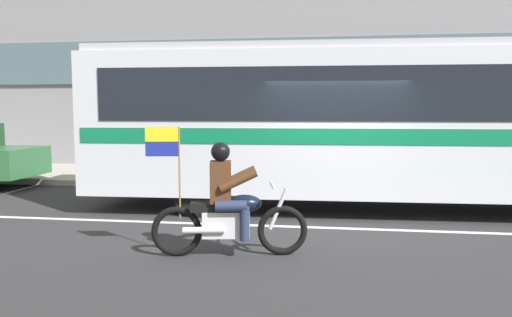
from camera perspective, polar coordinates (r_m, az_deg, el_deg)
name	(u,v)px	position (r m, az deg, el deg)	size (l,w,h in m)	color
ground_plane	(335,221)	(9.29, 8.94, -6.95)	(60.00, 60.00, 0.00)	#2B2B2D
sidewalk_curb	(333,178)	(14.30, 8.73, -2.25)	(28.00, 3.80, 0.15)	#A39E93
lane_center_stripe	(335,228)	(8.70, 8.98, -7.78)	(26.60, 0.14, 0.01)	silver
office_building_facade	(335,12)	(16.74, 8.94, 16.09)	(28.00, 0.89, 10.15)	gray
transit_bus	(404,116)	(10.37, 16.45, 4.69)	(12.51, 3.00, 3.22)	silver
motorcycle_with_rider	(228,208)	(6.91, -3.21, -5.59)	(2.17, 0.74, 1.78)	black
fire_hydrant	(190,164)	(13.85, -7.51, -0.63)	(0.22, 0.30, 0.75)	red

